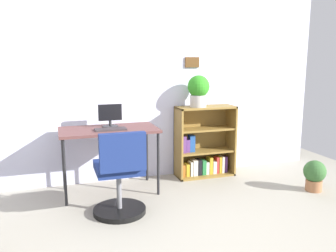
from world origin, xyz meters
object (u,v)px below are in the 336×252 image
at_px(monitor, 110,116).
at_px(office_chair, 120,179).
at_px(keyboard, 111,129).
at_px(bookshelf_low, 203,146).
at_px(potted_plant_on_shelf, 198,90).
at_px(potted_plant_floor, 315,174).
at_px(desk, 109,134).

distance_m(monitor, office_chair, 0.90).
bearing_deg(keyboard, bookshelf_low, 14.50).
xyz_separation_m(keyboard, potted_plant_on_shelf, (1.15, 0.27, 0.38)).
distance_m(keyboard, bookshelf_low, 1.33).
height_order(monitor, bookshelf_low, monitor).
height_order(monitor, keyboard, monitor).
distance_m(bookshelf_low, potted_plant_floor, 1.38).
relative_size(keyboard, bookshelf_low, 0.37).
bearing_deg(potted_plant_on_shelf, bookshelf_low, 27.96).
xyz_separation_m(monitor, keyboard, (-0.03, -0.18, -0.11)).
height_order(monitor, potted_plant_floor, monitor).
bearing_deg(potted_plant_on_shelf, keyboard, -166.75).
relative_size(bookshelf_low, potted_plant_floor, 2.54).
distance_m(desk, potted_plant_on_shelf, 1.25).
relative_size(desk, bookshelf_low, 1.18).
xyz_separation_m(office_chair, bookshelf_low, (1.25, 0.89, 0.02)).
bearing_deg(monitor, desk, -109.73).
xyz_separation_m(desk, keyboard, (0.01, -0.09, 0.07)).
bearing_deg(bookshelf_low, desk, -169.38).
bearing_deg(potted_plant_floor, monitor, 160.27).
bearing_deg(potted_plant_on_shelf, potted_plant_floor, -38.77).
distance_m(desk, office_chair, 0.73).
distance_m(monitor, keyboard, 0.22).
height_order(bookshelf_low, potted_plant_floor, bookshelf_low).
bearing_deg(monitor, keyboard, -98.62).
height_order(bookshelf_low, potted_plant_on_shelf, potted_plant_on_shelf).
bearing_deg(bookshelf_low, potted_plant_on_shelf, -152.04).
bearing_deg(keyboard, potted_plant_on_shelf, 13.25).
bearing_deg(office_chair, keyboard, 88.91).
bearing_deg(desk, keyboard, -85.39).
bearing_deg(potted_plant_floor, keyboard, 164.80).
distance_m(desk, bookshelf_low, 1.31).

